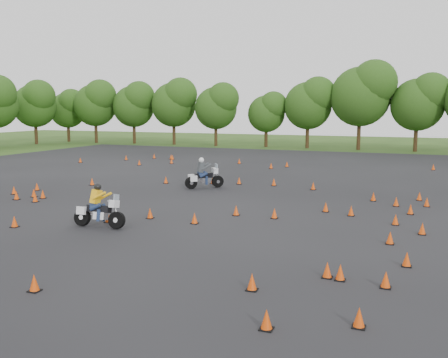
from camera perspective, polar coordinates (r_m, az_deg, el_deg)
ground at (r=22.93m, az=-3.68°, el=-4.28°), size 140.00×140.00×0.00m
asphalt_pad at (r=28.37m, az=1.48°, el=-1.86°), size 62.00×62.00×0.00m
treeline at (r=55.82m, az=14.67°, el=7.67°), size 87.25×32.27×11.09m
traffic_cones at (r=27.86m, az=1.06°, el=-1.57°), size 36.17×33.03×0.45m
rider_grey at (r=30.76m, az=-2.26°, el=0.72°), size 2.33×2.24×1.91m
rider_yellow at (r=21.19m, az=-14.22°, el=-3.04°), size 2.38×0.82×1.81m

